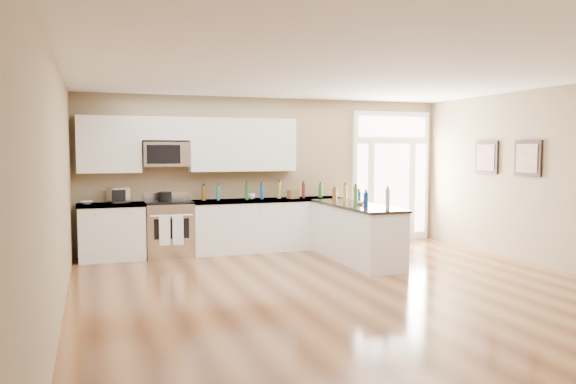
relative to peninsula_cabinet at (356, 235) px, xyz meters
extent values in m
plane|color=#583118|center=(-0.93, -2.24, -0.43)|extent=(8.00, 8.00, 0.00)
plane|color=#907C5B|center=(-0.93, 1.76, 0.97)|extent=(7.00, 0.00, 7.00)
plane|color=#907C5B|center=(-4.42, -2.24, 0.97)|extent=(0.00, 8.00, 8.00)
plane|color=white|center=(-0.93, -2.24, 2.37)|extent=(8.00, 8.00, 0.00)
cube|color=white|center=(-3.80, 1.45, 0.02)|extent=(1.06, 0.62, 0.90)
cube|color=black|center=(-3.80, 1.45, -0.38)|extent=(1.02, 0.52, 0.10)
cube|color=black|center=(-3.80, 1.45, 0.49)|extent=(1.10, 0.66, 0.04)
cube|color=white|center=(-1.08, 1.45, 0.02)|extent=(2.81, 0.62, 0.90)
cube|color=black|center=(-1.08, 1.45, -0.38)|extent=(2.77, 0.52, 0.10)
cube|color=black|center=(-1.08, 1.45, 0.49)|extent=(2.85, 0.66, 0.04)
cube|color=white|center=(0.00, 0.00, 0.02)|extent=(0.65, 2.28, 0.90)
cube|color=black|center=(0.00, 0.00, -0.38)|extent=(0.61, 2.18, 0.10)
cube|color=black|center=(0.00, 0.00, 0.49)|extent=(0.69, 2.32, 0.04)
cube|color=white|center=(-3.81, 1.59, 1.49)|extent=(1.04, 0.33, 0.95)
cube|color=white|center=(-1.50, 1.59, 1.49)|extent=(1.94, 0.33, 0.95)
cube|color=white|center=(-2.88, 1.59, 1.77)|extent=(0.82, 0.33, 0.40)
cube|color=silver|center=(-2.88, 1.56, 1.33)|extent=(0.78, 0.40, 0.42)
cube|color=black|center=(-2.94, 1.35, 1.33)|extent=(0.56, 0.01, 0.32)
cube|color=white|center=(1.62, 1.72, 0.87)|extent=(1.70, 0.08, 2.60)
cube|color=white|center=(1.62, 1.67, 0.62)|extent=(0.78, 0.02, 1.80)
cube|color=white|center=(0.96, 1.67, 0.62)|extent=(0.22, 0.02, 1.80)
cube|color=white|center=(2.28, 1.67, 0.62)|extent=(0.22, 0.02, 1.80)
cube|color=white|center=(1.62, 1.67, 1.87)|extent=(1.50, 0.02, 0.40)
cube|color=black|center=(2.54, -0.04, 1.27)|extent=(0.04, 0.58, 0.58)
cube|color=#923A53|center=(2.52, -0.04, 1.27)|extent=(0.01, 0.46, 0.46)
cube|color=black|center=(2.54, -1.04, 1.27)|extent=(0.04, 0.58, 0.58)
cube|color=#923A53|center=(2.52, -1.04, 1.27)|extent=(0.01, 0.46, 0.46)
cube|color=silver|center=(-2.85, 1.45, 0.03)|extent=(0.80, 0.65, 0.92)
cube|color=black|center=(-2.85, 1.45, 0.50)|extent=(0.80, 0.60, 0.03)
cube|color=silver|center=(-2.85, 1.75, 0.58)|extent=(0.80, 0.04, 0.14)
cube|color=black|center=(-2.85, 1.12, 0.09)|extent=(0.58, 0.01, 0.34)
cylinder|color=silver|center=(-2.85, 1.09, 0.31)|extent=(0.70, 0.02, 0.02)
cube|color=white|center=(-2.97, 1.08, 0.07)|extent=(0.18, 0.02, 0.50)
cube|color=white|center=(-2.75, 1.08, 0.07)|extent=(0.18, 0.02, 0.50)
cylinder|color=black|center=(-2.92, 1.41, 0.61)|extent=(0.29, 0.29, 0.18)
cube|color=silver|center=(-3.67, 1.56, 0.64)|extent=(0.38, 0.35, 0.26)
cube|color=brown|center=(-0.59, 1.42, 0.58)|extent=(0.22, 0.18, 0.16)
imported|color=white|center=(-4.18, 1.51, 0.53)|extent=(0.21, 0.21, 0.05)
imported|color=white|center=(0.03, -0.09, 0.53)|extent=(0.19, 0.19, 0.06)
imported|color=white|center=(-1.35, 1.52, 0.56)|extent=(0.15, 0.15, 0.10)
cylinder|color=#19591E|center=(-0.03, 1.46, 0.63)|extent=(0.08, 0.08, 0.25)
cylinder|color=navy|center=(-1.18, 1.47, 0.64)|extent=(0.06, 0.06, 0.28)
cylinder|color=brown|center=(-0.04, 0.76, 0.61)|extent=(0.08, 0.08, 0.20)
cylinder|color=olive|center=(0.02, 0.46, 0.65)|extent=(0.06, 0.06, 0.29)
cylinder|color=#26727F|center=(-1.98, 1.50, 0.64)|extent=(0.06, 0.06, 0.26)
cylinder|color=#591919|center=(-0.38, 1.44, 0.64)|extent=(0.06, 0.06, 0.28)
cylinder|color=#B2B2B7|center=(0.11, -0.84, 0.66)|extent=(0.07, 0.07, 0.31)
cylinder|color=navy|center=(-0.10, -0.54, 0.63)|extent=(0.07, 0.07, 0.24)
cylinder|color=#3F7226|center=(-0.10, -0.19, 0.66)|extent=(0.07, 0.07, 0.31)
cylinder|color=#19591E|center=(-1.48, 1.40, 0.65)|extent=(0.06, 0.06, 0.30)
cylinder|color=navy|center=(0.10, 0.11, 0.61)|extent=(0.07, 0.07, 0.21)
cylinder|color=brown|center=(-2.23, 1.55, 0.63)|extent=(0.08, 0.08, 0.26)
cylinder|color=olive|center=(-0.83, 1.52, 0.66)|extent=(0.07, 0.07, 0.31)
camera|label=1|loc=(-4.08, -8.29, 1.39)|focal=35.00mm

